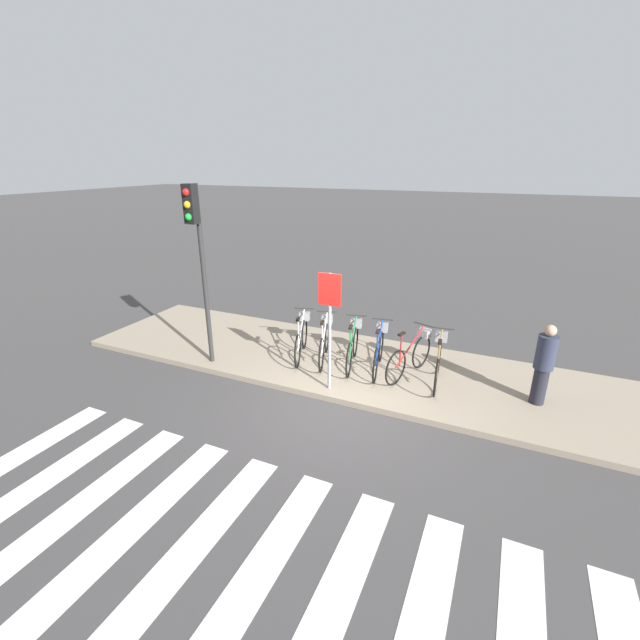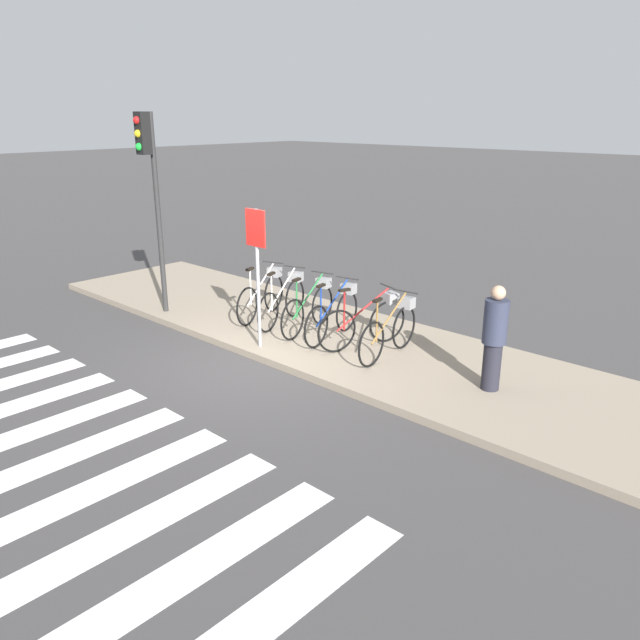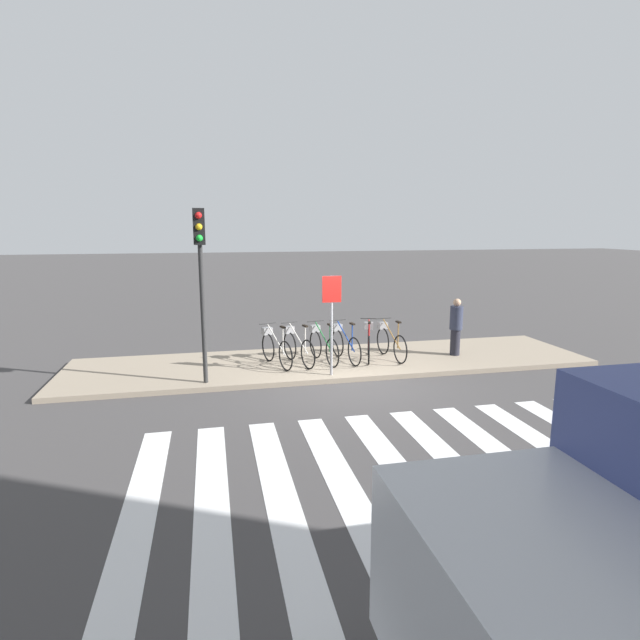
{
  "view_description": "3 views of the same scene",
  "coord_description": "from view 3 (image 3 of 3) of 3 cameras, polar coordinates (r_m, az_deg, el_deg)",
  "views": [
    {
      "loc": [
        2.52,
        -6.54,
        4.34
      ],
      "look_at": [
        -0.91,
        1.07,
        1.21
      ],
      "focal_mm": 24.0,
      "sensor_mm": 36.0,
      "label": 1
    },
    {
      "loc": [
        7.13,
        -6.29,
        3.9
      ],
      "look_at": [
        0.71,
        0.64,
        0.75
      ],
      "focal_mm": 35.0,
      "sensor_mm": 36.0,
      "label": 2
    },
    {
      "loc": [
        -3.05,
        -10.63,
        3.55
      ],
      "look_at": [
        -0.6,
        0.5,
        1.4
      ],
      "focal_mm": 28.0,
      "sensor_mm": 36.0,
      "label": 3
    }
  ],
  "objects": [
    {
      "name": "parked_bicycle_2",
      "position": [
        12.78,
        0.25,
        -2.77
      ],
      "size": [
        0.53,
        1.72,
        1.07
      ],
      "color": "black",
      "rests_on": "sidewalk"
    },
    {
      "name": "road_crosswalk",
      "position": [
        6.58,
        19.07,
        -22.61
      ],
      "size": [
        8.55,
        8.0,
        0.01
      ],
      "color": "silver",
      "rests_on": "ground_plane"
    },
    {
      "name": "traffic_light",
      "position": [
        10.9,
        -13.5,
        6.63
      ],
      "size": [
        0.24,
        0.4,
        3.8
      ],
      "color": "#2D2D2D",
      "rests_on": "sidewalk"
    },
    {
      "name": "sidewalk",
      "position": [
        13.06,
        1.54,
        -4.85
      ],
      "size": [
        13.37,
        3.15,
        0.12
      ],
      "color": "gray",
      "rests_on": "ground_plane"
    },
    {
      "name": "parked_bicycle_0",
      "position": [
        12.53,
        -5.17,
        -3.09
      ],
      "size": [
        0.66,
        1.68,
        1.07
      ],
      "color": "black",
      "rests_on": "sidewalk"
    },
    {
      "name": "parked_bicycle_1",
      "position": [
        12.64,
        -2.65,
        -2.94
      ],
      "size": [
        0.64,
        1.68,
        1.07
      ],
      "color": "black",
      "rests_on": "sidewalk"
    },
    {
      "name": "pedestrian",
      "position": [
        13.87,
        15.27,
        -0.65
      ],
      "size": [
        0.34,
        0.34,
        1.54
      ],
      "color": "#23232D",
      "rests_on": "sidewalk"
    },
    {
      "name": "ground_plane",
      "position": [
        11.62,
        3.43,
        -7.16
      ],
      "size": [
        120.0,
        120.0,
        0.0
      ],
      "primitive_type": "plane",
      "color": "#423F3F"
    },
    {
      "name": "parked_bicycle_5",
      "position": [
        13.28,
        7.99,
        -2.37
      ],
      "size": [
        0.46,
        1.74,
        1.07
      ],
      "color": "black",
      "rests_on": "sidewalk"
    },
    {
      "name": "parked_bicycle_4",
      "position": [
        13.16,
        5.59,
        -2.43
      ],
      "size": [
        0.65,
        1.68,
        1.07
      ],
      "color": "black",
      "rests_on": "sidewalk"
    },
    {
      "name": "parked_bicycle_3",
      "position": [
        12.92,
        2.79,
        -2.64
      ],
      "size": [
        0.49,
        1.73,
        1.07
      ],
      "color": "black",
      "rests_on": "sidewalk"
    },
    {
      "name": "sign_post",
      "position": [
        11.4,
        1.34,
        1.33
      ],
      "size": [
        0.44,
        0.07,
        2.33
      ],
      "color": "#99999E",
      "rests_on": "sidewalk"
    }
  ]
}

